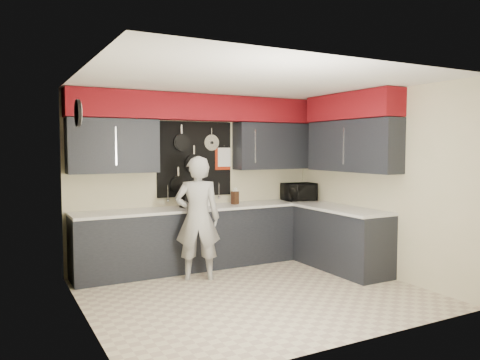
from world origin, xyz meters
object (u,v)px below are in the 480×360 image
utensil_crock (207,201)px  coffee_maker (187,196)px  microwave (299,192)px  person (198,218)px  knife_block (235,198)px

utensil_crock → coffee_maker: bearing=-169.4°
utensil_crock → microwave: bearing=-3.0°
microwave → person: person is taller
microwave → person: size_ratio=0.31×
microwave → utensil_crock: (-1.63, 0.09, -0.07)m
microwave → coffee_maker: coffee_maker is taller
microwave → coffee_maker: size_ratio=1.65×
utensil_crock → person: bearing=-124.2°
knife_block → coffee_maker: coffee_maker is taller
coffee_maker → microwave: bearing=-7.9°
knife_block → person: bearing=-159.6°
microwave → person: (-2.06, -0.55, -0.22)m
microwave → coffee_maker: bearing=-172.7°
knife_block → utensil_crock: (-0.45, 0.05, -0.03)m
microwave → person: 2.15m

